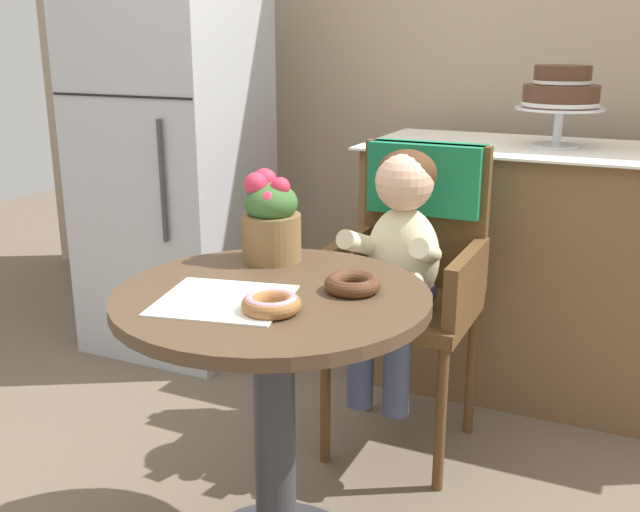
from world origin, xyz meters
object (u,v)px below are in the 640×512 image
(seated_child, at_px, (399,249))
(tiered_cake_stand, at_px, (561,94))
(donut_mid, at_px, (353,283))
(refrigerator, at_px, (172,144))
(donut_front, at_px, (271,303))
(cafe_table, at_px, (274,378))
(flower_vase, at_px, (271,218))
(wicker_chair, at_px, (415,248))

(seated_child, distance_m, tiered_cake_stand, 0.87)
(donut_mid, height_order, refrigerator, refrigerator)
(donut_front, xyz_separation_m, refrigerator, (-1.11, 1.21, 0.11))
(cafe_table, relative_size, flower_vase, 3.12)
(donut_mid, height_order, tiered_cake_stand, tiered_cake_stand)
(seated_child, xyz_separation_m, donut_front, (-0.04, -0.71, 0.06))
(flower_vase, xyz_separation_m, refrigerator, (-0.93, 0.88, 0.02))
(refrigerator, bearing_deg, cafe_table, -46.33)
(donut_mid, bearing_deg, wicker_chair, 95.57)
(cafe_table, bearing_deg, wicker_chair, 82.58)
(flower_vase, bearing_deg, seated_child, 60.00)
(donut_mid, bearing_deg, seated_child, 97.23)
(flower_vase, bearing_deg, donut_mid, -26.46)
(wicker_chair, relative_size, tiered_cake_stand, 3.18)
(tiered_cake_stand, bearing_deg, seated_child, -114.76)
(cafe_table, distance_m, donut_front, 0.27)
(donut_front, bearing_deg, refrigerator, 132.45)
(donut_mid, relative_size, flower_vase, 0.55)
(cafe_table, bearing_deg, tiered_cake_stand, 71.99)
(wicker_chair, xyz_separation_m, tiered_cake_stand, (0.32, 0.55, 0.44))
(wicker_chair, distance_m, donut_mid, 0.68)
(wicker_chair, distance_m, flower_vase, 0.61)
(donut_front, distance_m, flower_vase, 0.39)
(refrigerator, bearing_deg, tiered_cake_stand, 7.74)
(donut_front, xyz_separation_m, donut_mid, (0.10, 0.19, -0.00))
(seated_child, distance_m, refrigerator, 1.27)
(wicker_chair, relative_size, flower_vase, 4.13)
(cafe_table, bearing_deg, flower_vase, 118.44)
(tiered_cake_stand, bearing_deg, refrigerator, -172.26)
(donut_front, distance_m, tiered_cake_stand, 1.50)
(donut_front, height_order, donut_mid, donut_front)
(seated_child, relative_size, donut_mid, 5.68)
(cafe_table, xyz_separation_m, tiered_cake_stand, (0.42, 1.30, 0.57))
(cafe_table, height_order, donut_mid, donut_mid)
(wicker_chair, xyz_separation_m, donut_front, (-0.04, -0.87, 0.10))
(cafe_table, distance_m, refrigerator, 1.56)
(seated_child, relative_size, refrigerator, 0.43)
(donut_front, bearing_deg, wicker_chair, 87.52)
(tiered_cake_stand, height_order, refrigerator, refrigerator)
(cafe_table, distance_m, tiered_cake_stand, 1.48)
(seated_child, xyz_separation_m, flower_vase, (-0.22, -0.38, 0.15))
(cafe_table, relative_size, donut_mid, 5.63)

